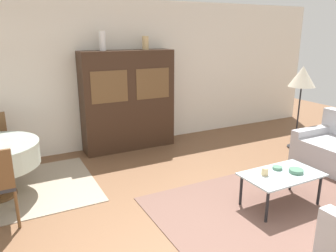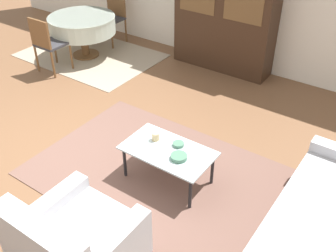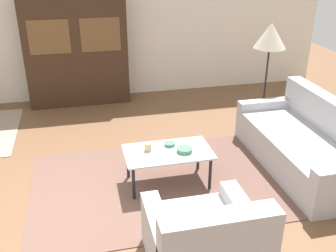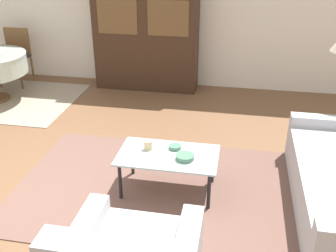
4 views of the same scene
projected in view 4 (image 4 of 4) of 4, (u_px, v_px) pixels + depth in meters
The scene contains 10 objects.
ground_plane at pixel (33, 201), 3.94m from camera, with size 14.00×14.00×0.00m, color brown.
wall_back at pixel (127, 3), 6.53m from camera, with size 10.00×0.06×2.70m.
area_rug at pixel (160, 189), 4.12m from camera, with size 3.00×2.00×0.01m.
dining_rug at pixel (0, 99), 6.33m from camera, with size 2.44×1.71×0.01m.
coffee_table at pixel (168, 158), 3.93m from camera, with size 1.00×0.58×0.42m.
display_cabinet at pixel (146, 34), 6.42m from camera, with size 1.69×0.45×1.82m.
dining_chair_far at pixel (15, 53), 6.76m from camera, with size 0.44×0.44×0.94m.
cup at pixel (148, 145), 3.99m from camera, with size 0.08×0.08×0.09m.
bowl at pixel (185, 157), 3.82m from camera, with size 0.18×0.18×0.05m.
bowl_small at pixel (175, 147), 4.01m from camera, with size 0.12×0.12×0.04m.
Camera 4 is at (1.92, -2.88, 2.43)m, focal length 42.00 mm.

